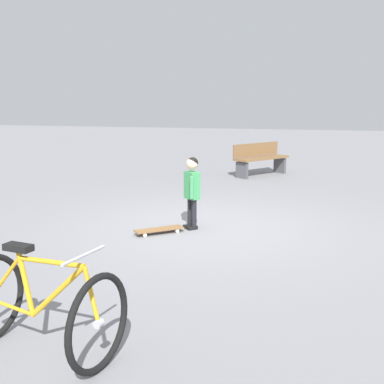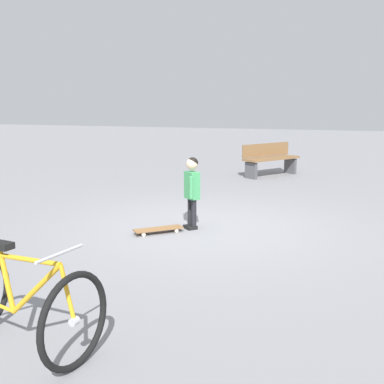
{
  "view_description": "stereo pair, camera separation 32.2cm",
  "coord_description": "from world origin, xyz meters",
  "px_view_note": "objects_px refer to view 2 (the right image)",
  "views": [
    {
      "loc": [
        -1.66,
        6.96,
        1.88
      ],
      "look_at": [
        0.2,
        0.11,
        0.55
      ],
      "focal_mm": 46.25,
      "sensor_mm": 36.0,
      "label": 1
    },
    {
      "loc": [
        -1.96,
        6.87,
        1.88
      ],
      "look_at": [
        0.2,
        0.11,
        0.55
      ],
      "focal_mm": 46.25,
      "sensor_mm": 36.0,
      "label": 2
    }
  ],
  "objects_px": {
    "child_person": "(192,185)",
    "skateboard": "(158,229)",
    "bicycle_mid": "(21,304)",
    "street_bench": "(270,159)"
  },
  "relations": [
    {
      "from": "child_person",
      "to": "skateboard",
      "type": "distance_m",
      "value": 0.81
    },
    {
      "from": "skateboard",
      "to": "bicycle_mid",
      "type": "xyz_separation_m",
      "value": [
        -0.27,
        3.45,
        0.32
      ]
    },
    {
      "from": "child_person",
      "to": "bicycle_mid",
      "type": "distance_m",
      "value": 3.86
    },
    {
      "from": "child_person",
      "to": "street_bench",
      "type": "bearing_deg",
      "value": -93.0
    },
    {
      "from": "skateboard",
      "to": "bicycle_mid",
      "type": "bearing_deg",
      "value": 94.43
    },
    {
      "from": "bicycle_mid",
      "to": "street_bench",
      "type": "bearing_deg",
      "value": -92.43
    },
    {
      "from": "skateboard",
      "to": "street_bench",
      "type": "distance_m",
      "value": 5.94
    },
    {
      "from": "child_person",
      "to": "street_bench",
      "type": "relative_size",
      "value": 0.68
    },
    {
      "from": "child_person",
      "to": "skateboard",
      "type": "bearing_deg",
      "value": 46.83
    },
    {
      "from": "street_bench",
      "to": "skateboard",
      "type": "bearing_deg",
      "value": 83.57
    }
  ]
}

